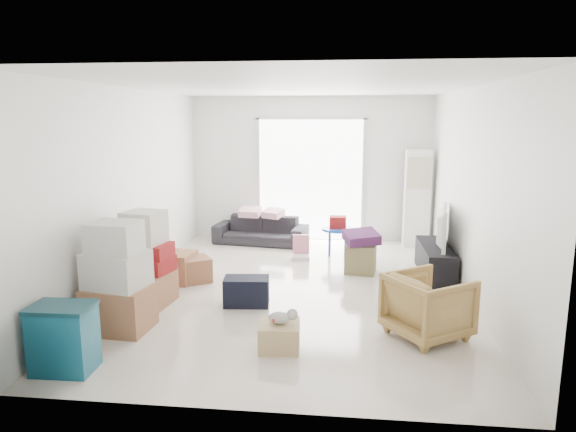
% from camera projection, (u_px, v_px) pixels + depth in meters
% --- Properties ---
extents(room_shell, '(4.98, 6.48, 3.18)m').
position_uv_depth(room_shell, '(296.00, 191.00, 6.77)').
color(room_shell, silver).
rests_on(room_shell, ground).
extents(sliding_door, '(2.10, 0.04, 2.33)m').
position_uv_depth(sliding_door, '(310.00, 175.00, 9.70)').
color(sliding_door, white).
rests_on(sliding_door, room_shell).
extents(ac_tower, '(0.45, 0.30, 1.75)m').
position_uv_depth(ac_tower, '(417.00, 198.00, 9.24)').
color(ac_tower, white).
rests_on(ac_tower, room_shell).
extents(tv_console, '(0.41, 1.35, 0.45)m').
position_uv_depth(tv_console, '(435.00, 260.00, 7.60)').
color(tv_console, black).
rests_on(tv_console, room_shell).
extents(television, '(0.75, 1.10, 0.13)m').
position_uv_depth(television, '(436.00, 241.00, 7.54)').
color(television, black).
rests_on(television, tv_console).
extents(sofa, '(1.76, 0.73, 0.67)m').
position_uv_depth(sofa, '(261.00, 226.00, 9.50)').
color(sofa, '#25252A').
rests_on(sofa, room_shell).
extents(pillow_left, '(0.46, 0.39, 0.13)m').
position_uv_depth(pillow_left, '(250.00, 204.00, 9.46)').
color(pillow_left, '#D198A9').
rests_on(pillow_left, sofa).
extents(pillow_right, '(0.47, 0.44, 0.13)m').
position_uv_depth(pillow_right, '(273.00, 205.00, 9.35)').
color(pillow_right, '#D198A9').
rests_on(pillow_right, sofa).
extents(armchair, '(0.99, 1.00, 0.76)m').
position_uv_depth(armchair, '(428.00, 303.00, 5.44)').
color(armchair, tan).
rests_on(armchair, room_shell).
extents(storage_bins, '(0.56, 0.40, 0.64)m').
position_uv_depth(storage_bins, '(64.00, 338.00, 4.70)').
color(storage_bins, '#115068').
rests_on(storage_bins, room_shell).
extents(box_stack_a, '(0.70, 0.61, 1.22)m').
position_uv_depth(box_stack_a, '(118.00, 282.00, 5.59)').
color(box_stack_a, brown).
rests_on(box_stack_a, room_shell).
extents(box_stack_b, '(0.72, 0.65, 1.18)m').
position_uv_depth(box_stack_b, '(146.00, 264.00, 6.39)').
color(box_stack_b, brown).
rests_on(box_stack_b, room_shell).
extents(box_stack_c, '(0.64, 0.55, 0.42)m').
position_uv_depth(box_stack_c, '(173.00, 267.00, 7.33)').
color(box_stack_c, brown).
rests_on(box_stack_c, room_shell).
extents(loose_box, '(0.57, 0.57, 0.35)m').
position_uv_depth(loose_box, '(195.00, 269.00, 7.33)').
color(loose_box, brown).
rests_on(loose_box, room_shell).
extents(duffel_bag, '(0.58, 0.38, 0.35)m').
position_uv_depth(duffel_bag, '(246.00, 291.00, 6.40)').
color(duffel_bag, black).
rests_on(duffel_bag, room_shell).
extents(ottoman, '(0.50, 0.50, 0.44)m').
position_uv_depth(ottoman, '(361.00, 258.00, 7.75)').
color(ottoman, olive).
rests_on(ottoman, room_shell).
extents(blanket, '(0.58, 0.58, 0.14)m').
position_uv_depth(blanket, '(361.00, 240.00, 7.69)').
color(blanket, '#491F4E').
rests_on(blanket, ottoman).
extents(kids_table, '(0.54, 0.54, 0.67)m').
position_uv_depth(kids_table, '(338.00, 227.00, 8.70)').
color(kids_table, blue).
rests_on(kids_table, room_shell).
extents(toy_walker, '(0.32, 0.29, 0.39)m').
position_uv_depth(toy_walker, '(301.00, 252.00, 8.51)').
color(toy_walker, silver).
rests_on(toy_walker, room_shell).
extents(wood_crate, '(0.43, 0.43, 0.27)m').
position_uv_depth(wood_crate, '(279.00, 336.00, 5.20)').
color(wood_crate, tan).
rests_on(wood_crate, room_shell).
extents(plush_bunny, '(0.30, 0.17, 0.15)m').
position_uv_depth(plush_bunny, '(283.00, 317.00, 5.16)').
color(plush_bunny, '#B2ADA8').
rests_on(plush_bunny, wood_crate).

